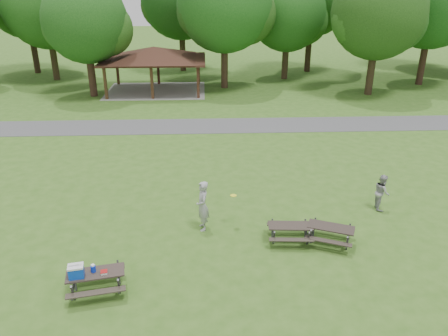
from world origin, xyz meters
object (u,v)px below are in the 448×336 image
frisbee_thrower (203,206)px  picnic_table_near (90,275)px  frisbee_catcher (382,192)px  picnic_table_middle (290,229)px

frisbee_thrower → picnic_table_near: bearing=-52.0°
picnic_table_near → frisbee_catcher: bearing=24.3°
picnic_table_middle → frisbee_catcher: 4.90m
frisbee_thrower → frisbee_catcher: 7.64m
picnic_table_near → frisbee_thrower: size_ratio=0.98×
picnic_table_near → frisbee_catcher: frisbee_catcher is taller
frisbee_catcher → frisbee_thrower: bearing=107.4°
picnic_table_near → picnic_table_middle: (6.69, 2.65, -0.18)m
picnic_table_middle → picnic_table_near: bearing=-158.4°
frisbee_thrower → frisbee_catcher: frisbee_thrower is taller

